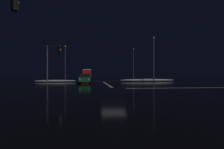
# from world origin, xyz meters

# --- Properties ---
(ground) EXTENTS (120.00, 120.00, 0.10)m
(ground) POSITION_xyz_m (0.00, 0.00, -0.05)
(ground) COLOR black
(stop_line_north) EXTENTS (0.35, 14.59, 0.01)m
(stop_line_north) POSITION_xyz_m (0.00, 8.50, 0.00)
(stop_line_north) COLOR white
(stop_line_north) RESTS_ON ground
(centre_line_ns) EXTENTS (22.00, 0.15, 0.01)m
(centre_line_ns) POSITION_xyz_m (0.00, 20.10, 0.00)
(centre_line_ns) COLOR yellow
(centre_line_ns) RESTS_ON ground
(crosswalk_bar_east) EXTENTS (14.59, 0.40, 0.01)m
(crosswalk_bar_east) POSITION_xyz_m (8.60, 0.00, 0.00)
(crosswalk_bar_east) COLOR white
(crosswalk_bar_east) RESTS_ON ground
(snow_bank_left_curb) EXTENTS (7.88, 1.50, 0.42)m
(snow_bank_left_curb) POSITION_xyz_m (-9.30, 16.22, 0.21)
(snow_bank_left_curb) COLOR white
(snow_bank_left_curb) RESTS_ON ground
(snow_bank_right_curb) EXTENTS (11.64, 1.50, 0.53)m
(snow_bank_right_curb) POSITION_xyz_m (9.30, 16.94, 0.27)
(snow_bank_right_curb) COLOR white
(snow_bank_right_curb) RESTS_ON ground
(sedan_green) EXTENTS (2.02, 4.33, 1.57)m
(sedan_green) POSITION_xyz_m (-3.37, 10.31, 0.80)
(sedan_green) COLOR #14512D
(sedan_green) RESTS_ON ground
(sedan_orange) EXTENTS (2.02, 4.33, 1.57)m
(sedan_orange) POSITION_xyz_m (-3.72, 16.18, 0.80)
(sedan_orange) COLOR #C66014
(sedan_orange) RESTS_ON ground
(sedan_red) EXTENTS (2.02, 4.33, 1.57)m
(sedan_red) POSITION_xyz_m (-3.66, 22.66, 0.80)
(sedan_red) COLOR maroon
(sedan_red) RESTS_ON ground
(sedan_black) EXTENTS (2.02, 4.33, 1.57)m
(sedan_black) POSITION_xyz_m (-3.79, 28.89, 0.80)
(sedan_black) COLOR black
(sedan_black) RESTS_ON ground
(box_truck) EXTENTS (2.68, 8.28, 3.08)m
(box_truck) POSITION_xyz_m (-3.82, 35.88, 1.71)
(box_truck) COLOR red
(box_truck) RESTS_ON ground
(traffic_signal_nw) EXTENTS (2.54, 2.54, 5.79)m
(traffic_signal_nw) POSITION_xyz_m (-7.92, 7.92, 3.96)
(traffic_signal_nw) COLOR #4C4C51
(traffic_signal_nw) RESTS_ON ground
(streetlamp_right_far) EXTENTS (0.44, 0.44, 8.97)m
(streetlamp_right_far) POSITION_xyz_m (9.60, 30.10, 5.17)
(streetlamp_right_far) COLOR #424247
(streetlamp_right_far) RESTS_ON ground
(streetlamp_right_near) EXTENTS (0.44, 0.44, 8.77)m
(streetlamp_right_near) POSITION_xyz_m (9.60, 14.10, 5.07)
(streetlamp_right_near) COLOR #424247
(streetlamp_right_near) RESTS_ON ground
(streetlamp_left_far) EXTENTS (0.44, 0.44, 9.42)m
(streetlamp_left_far) POSITION_xyz_m (-9.60, 30.10, 5.40)
(streetlamp_left_far) COLOR #424247
(streetlamp_left_far) RESTS_ON ground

